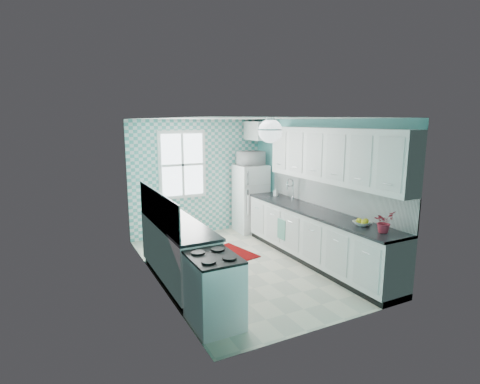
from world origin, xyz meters
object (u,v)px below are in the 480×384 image
stove (214,289)px  fruit_bowl (362,223)px  fridge (251,198)px  microwave (251,158)px  ceiling_light (270,131)px  potted_plant (384,222)px  sink (285,200)px

stove → fruit_bowl: (2.40, 0.02, 0.52)m
stove → fridge: bearing=57.1°
fridge → microwave: bearing=51.9°
fridge → microwave: size_ratio=2.76×
ceiling_light → fridge: 3.24m
fridge → fruit_bowl: fridge is taller
potted_plant → stove: bearing=171.2°
sink → fruit_bowl: (-0.00, -2.06, 0.04)m
ceiling_light → fruit_bowl: bearing=-29.7°
ceiling_light → fridge: (1.11, 2.60, -1.57)m
potted_plant → fridge: bearing=91.4°
sink → microwave: 1.43m
fruit_bowl → potted_plant: 0.41m
fruit_bowl → microwave: (-0.09, 3.29, 0.68)m
sink → potted_plant: bearing=-86.4°
ceiling_light → sink: bearing=48.9°
microwave → fruit_bowl: bearing=92.9°
microwave → stove: bearing=56.4°
sink → potted_plant: sink is taller
fridge → stove: 4.05m
fridge → sink: (0.09, -1.22, 0.18)m
fridge → sink: 1.24m
fridge → ceiling_light: bearing=-115.8°
sink → potted_plant: (-0.00, -2.45, 0.16)m
sink → microwave: size_ratio=1.00×
stove → microwave: microwave is taller
fruit_bowl → microwave: 3.36m
potted_plant → ceiling_light: bearing=138.1°
fridge → microwave: microwave is taller
sink → fruit_bowl: bearing=-86.4°
stove → sink: sink is taller
sink → microwave: (-0.09, 1.22, 0.73)m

